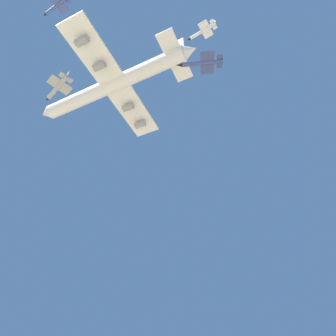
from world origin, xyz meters
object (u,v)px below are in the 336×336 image
object	(u,v)px
chase_jet_lead	(202,63)
chase_jet_trailing	(57,6)
carrier_jet	(114,84)
chase_jet_right_wing	(58,87)
chase_jet_high_escort	(203,31)

from	to	relation	value
chase_jet_lead	chase_jet_trailing	bearing A→B (deg)	3.66
carrier_jet	chase_jet_lead	world-z (taller)	carrier_jet
chase_jet_trailing	chase_jet_right_wing	bearing A→B (deg)	-104.36
carrier_jet	chase_jet_lead	bearing A→B (deg)	171.98
chase_jet_lead	chase_jet_high_escort	world-z (taller)	chase_jet_high_escort
chase_jet_right_wing	chase_jet_high_escort	bearing A→B (deg)	-135.34
carrier_jet	chase_jet_lead	distance (m)	46.00
chase_jet_trailing	carrier_jet	bearing A→B (deg)	-112.50
chase_jet_trailing	chase_jet_high_escort	world-z (taller)	chase_jet_trailing
chase_jet_high_escort	carrier_jet	bearing A→B (deg)	18.07
chase_jet_trailing	chase_jet_high_escort	bearing A→B (deg)	-140.76
chase_jet_right_wing	chase_jet_high_escort	size ratio (longest dim) A/B	1.02
chase_jet_right_wing	chase_jet_high_escort	distance (m)	73.07
carrier_jet	chase_jet_lead	xyz separation A→B (m)	(-37.42, -15.97, -21.48)
chase_jet_lead	chase_jet_trailing	size ratio (longest dim) A/B	0.91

